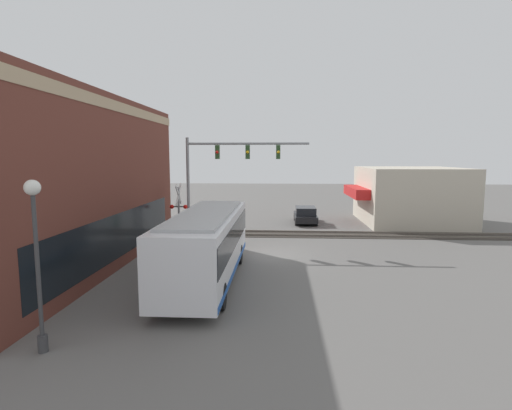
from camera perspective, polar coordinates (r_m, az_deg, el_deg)
The scene contains 10 objects.
ground_plane at distance 23.07m, azimuth 2.24°, elevation -7.06°, with size 120.00×120.00×0.00m, color #605E5B.
brick_building at distance 22.86m, azimuth -29.44°, elevation 2.78°, with size 18.71×8.96×8.56m.
shop_building at distance 36.04m, azimuth 21.02°, elevation 1.32°, with size 8.77×8.98×4.66m.
city_bus at distance 18.03m, azimuth -7.06°, elevation -5.43°, with size 10.33×2.59×3.15m.
traffic_signal_gantry at distance 26.38m, azimuth -4.47°, elevation 5.86°, with size 0.42×8.06×6.82m.
crossing_signal at distance 26.73m, azimuth -10.98°, elevation -0.24°, with size 1.41×1.18×3.81m.
streetlamp at distance 12.75m, azimuth -28.85°, elevation -5.81°, with size 0.44×0.44×4.96m.
rail_track_near at distance 28.92m, azimuth 2.50°, elevation -4.13°, with size 2.60×60.00×0.15m.
parked_car_black at distance 33.81m, azimuth 7.06°, elevation -1.50°, with size 4.22×1.82×1.39m.
pedestrian_at_crossing at distance 26.93m, azimuth -6.83°, elevation -3.06°, with size 0.34×0.34×1.81m.
Camera 1 is at (-22.38, -0.46, 5.59)m, focal length 28.00 mm.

